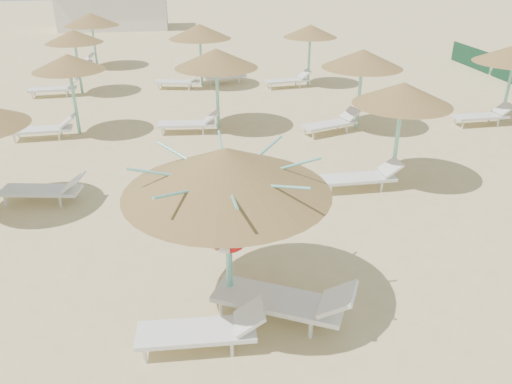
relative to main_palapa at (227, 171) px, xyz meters
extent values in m
plane|color=#D4BA81|center=(0.42, -0.29, -2.56)|extent=(120.00, 120.00, 0.00)
cylinder|color=#76CCBC|center=(0.00, 0.00, -1.33)|extent=(0.11, 0.11, 2.46)
cone|color=olive|center=(0.00, 0.00, 0.02)|extent=(3.28, 3.28, 0.74)
cylinder|color=#76CCBC|center=(0.00, 0.00, -0.25)|extent=(0.20, 0.20, 0.12)
cylinder|color=#76CCBC|center=(0.76, 0.00, -0.03)|extent=(1.48, 0.04, 0.37)
cylinder|color=#76CCBC|center=(0.53, 0.54, -0.03)|extent=(1.08, 1.08, 0.37)
cylinder|color=#76CCBC|center=(0.00, 0.76, -0.03)|extent=(0.04, 1.48, 0.37)
cylinder|color=#76CCBC|center=(-0.53, 0.54, -0.03)|extent=(1.08, 1.08, 0.37)
cylinder|color=#76CCBC|center=(-0.76, 0.00, -0.03)|extent=(1.48, 0.04, 0.37)
cylinder|color=#76CCBC|center=(-0.53, -0.53, -0.03)|extent=(1.08, 1.08, 0.37)
cylinder|color=#76CCBC|center=(0.00, -0.75, -0.03)|extent=(0.04, 1.48, 0.37)
cylinder|color=#76CCBC|center=(0.53, -0.53, -0.03)|extent=(1.08, 1.08, 0.37)
torus|color=red|center=(0.00, -0.10, -1.07)|extent=(0.70, 0.15, 0.70)
cylinder|color=silver|center=(-1.40, -1.19, -2.42)|extent=(0.06, 0.06, 0.27)
cylinder|color=silver|center=(-1.38, -0.70, -2.42)|extent=(0.06, 0.06, 0.27)
cylinder|color=silver|center=(-0.09, -1.24, -2.42)|extent=(0.06, 0.06, 0.27)
cylinder|color=silver|center=(-0.08, -0.75, -2.42)|extent=(0.06, 0.06, 0.27)
cube|color=silver|center=(-0.62, -0.97, -2.25)|extent=(1.86, 0.67, 0.08)
cube|color=silver|center=(0.20, -1.00, -2.02)|extent=(0.49, 0.60, 0.35)
cylinder|color=silver|center=(-0.19, -0.31, -2.40)|extent=(0.07, 0.07, 0.32)
cylinder|color=silver|center=(0.07, 0.20, -2.40)|extent=(0.07, 0.07, 0.32)
cylinder|color=silver|center=(1.19, -1.01, -2.40)|extent=(0.07, 0.07, 0.32)
cylinder|color=silver|center=(1.45, -0.50, -2.40)|extent=(0.07, 0.07, 0.32)
cube|color=silver|center=(0.76, -0.47, -2.19)|extent=(2.26, 1.61, 0.09)
cube|color=silver|center=(1.63, -0.91, -1.92)|extent=(0.81, 0.86, 0.42)
cylinder|color=silver|center=(-5.03, 4.48, -2.42)|extent=(0.06, 0.06, 0.28)
cylinder|color=silver|center=(-4.95, 4.97, -2.42)|extent=(0.06, 0.06, 0.28)
cylinder|color=silver|center=(-3.70, 4.25, -2.42)|extent=(0.06, 0.06, 0.28)
cylinder|color=silver|center=(-3.62, 4.74, -2.42)|extent=(0.06, 0.06, 0.28)
cube|color=silver|center=(-4.20, 4.59, -2.24)|extent=(1.98, 0.94, 0.08)
cube|color=silver|center=(-3.36, 4.44, -2.00)|extent=(0.58, 0.67, 0.36)
cylinder|color=#76CCBC|center=(-4.18, 9.73, -1.41)|extent=(0.11, 0.11, 2.30)
cone|color=olive|center=(-4.18, 9.73, -0.18)|extent=(2.29, 2.29, 0.52)
cylinder|color=#76CCBC|center=(-4.18, 9.73, -0.41)|extent=(0.20, 0.20, 0.12)
cylinder|color=silver|center=(-6.06, 9.03, -2.42)|extent=(0.06, 0.06, 0.28)
cylinder|color=silver|center=(-6.09, 9.53, -2.42)|extent=(0.06, 0.06, 0.28)
cylinder|color=silver|center=(-4.72, 9.11, -2.42)|extent=(0.06, 0.06, 0.28)
cylinder|color=silver|center=(-4.74, 9.61, -2.42)|extent=(0.06, 0.06, 0.28)
cube|color=silver|center=(-5.28, 9.33, -2.24)|extent=(1.93, 0.72, 0.08)
cube|color=silver|center=(-4.43, 9.37, -2.00)|extent=(0.52, 0.63, 0.36)
cylinder|color=#76CCBC|center=(-4.96, 15.09, -1.41)|extent=(0.11, 0.11, 2.30)
cone|color=olive|center=(-4.96, 15.09, -0.18)|extent=(2.34, 2.34, 0.53)
cylinder|color=#76CCBC|center=(-4.96, 15.09, -0.41)|extent=(0.20, 0.20, 0.12)
cylinder|color=silver|center=(-6.84, 14.39, -2.42)|extent=(0.06, 0.06, 0.28)
cylinder|color=silver|center=(-6.87, 14.89, -2.42)|extent=(0.06, 0.06, 0.28)
cylinder|color=silver|center=(-5.49, 14.48, -2.42)|extent=(0.06, 0.06, 0.28)
cylinder|color=silver|center=(-5.52, 14.97, -2.42)|extent=(0.06, 0.06, 0.28)
cube|color=silver|center=(-6.06, 14.69, -2.24)|extent=(1.93, 0.74, 0.08)
cube|color=silver|center=(-5.21, 14.74, -2.00)|extent=(0.52, 0.63, 0.36)
cylinder|color=#76CCBC|center=(0.52, 9.65, -1.41)|extent=(0.11, 0.11, 2.30)
cone|color=olive|center=(0.52, 9.65, -0.17)|extent=(2.76, 2.76, 0.62)
cylinder|color=#76CCBC|center=(0.52, 9.65, -0.41)|extent=(0.20, 0.20, 0.12)
cylinder|color=silver|center=(-1.39, 9.06, -2.42)|extent=(0.06, 0.06, 0.28)
cylinder|color=silver|center=(-1.36, 9.55, -2.42)|extent=(0.06, 0.06, 0.28)
cylinder|color=silver|center=(-0.05, 8.96, -2.42)|extent=(0.06, 0.06, 0.28)
cylinder|color=silver|center=(-0.01, 9.46, -2.42)|extent=(0.06, 0.06, 0.28)
cube|color=silver|center=(-0.58, 9.25, -2.24)|extent=(1.94, 0.76, 0.08)
cube|color=silver|center=(0.27, 9.19, -2.00)|extent=(0.53, 0.63, 0.36)
cylinder|color=#76CCBC|center=(0.24, 15.63, -1.41)|extent=(0.11, 0.11, 2.30)
cone|color=olive|center=(0.24, 15.63, -0.17)|extent=(2.73, 2.73, 0.61)
cylinder|color=#76CCBC|center=(0.24, 15.63, -0.41)|extent=(0.20, 0.20, 0.12)
cylinder|color=silver|center=(-1.70, 15.15, -2.42)|extent=(0.06, 0.06, 0.28)
cylinder|color=silver|center=(-1.59, 15.64, -2.42)|extent=(0.06, 0.06, 0.28)
cylinder|color=silver|center=(-0.38, 14.87, -2.42)|extent=(0.06, 0.06, 0.28)
cylinder|color=silver|center=(-0.27, 15.36, -2.42)|extent=(0.06, 0.06, 0.28)
cube|color=silver|center=(-0.86, 15.23, -2.24)|extent=(1.99, 1.00, 0.08)
cube|color=silver|center=(-0.03, 15.05, -2.00)|extent=(0.60, 0.69, 0.36)
cylinder|color=silver|center=(0.61, 15.52, -2.42)|extent=(0.06, 0.06, 0.28)
cylinder|color=silver|center=(0.50, 16.00, -2.42)|extent=(0.06, 0.06, 0.28)
cylinder|color=silver|center=(1.93, 15.79, -2.42)|extent=(0.06, 0.06, 0.28)
cylinder|color=silver|center=(1.82, 16.28, -2.42)|extent=(0.06, 0.06, 0.28)
cube|color=silver|center=(1.34, 15.93, -2.24)|extent=(1.99, 1.00, 0.08)
cube|color=silver|center=(2.17, 16.10, -2.00)|extent=(0.60, 0.69, 0.36)
cylinder|color=#76CCBC|center=(4.82, 4.57, -1.41)|extent=(0.11, 0.11, 2.30)
cone|color=olive|center=(4.82, 4.57, -0.17)|extent=(2.49, 2.49, 0.56)
cylinder|color=#76CCBC|center=(4.82, 4.57, -0.41)|extent=(0.20, 0.20, 0.12)
cylinder|color=silver|center=(2.92, 3.91, -2.42)|extent=(0.06, 0.06, 0.28)
cylinder|color=silver|center=(2.91, 4.41, -2.42)|extent=(0.06, 0.06, 0.28)
cylinder|color=silver|center=(4.27, 3.93, -2.42)|extent=(0.06, 0.06, 0.28)
cylinder|color=silver|center=(4.26, 4.43, -2.42)|extent=(0.06, 0.06, 0.28)
cube|color=silver|center=(3.72, 4.17, -2.24)|extent=(1.91, 0.66, 0.08)
cube|color=silver|center=(4.57, 4.19, -2.00)|extent=(0.50, 0.61, 0.36)
cylinder|color=#76CCBC|center=(5.27, 8.91, -1.41)|extent=(0.11, 0.11, 2.30)
cone|color=olive|center=(5.27, 8.91, -0.17)|extent=(2.66, 2.66, 0.60)
cylinder|color=#76CCBC|center=(5.27, 8.91, -0.41)|extent=(0.20, 0.20, 0.12)
cylinder|color=silver|center=(3.50, 8.01, -2.42)|extent=(0.06, 0.06, 0.28)
cylinder|color=silver|center=(3.34, 8.48, -2.42)|extent=(0.06, 0.06, 0.28)
cylinder|color=silver|center=(4.78, 8.46, -2.42)|extent=(0.06, 0.06, 0.28)
cylinder|color=silver|center=(4.61, 8.93, -2.42)|extent=(0.06, 0.06, 0.28)
cube|color=silver|center=(4.17, 8.51, -2.24)|extent=(2.00, 1.22, 0.08)
cube|color=silver|center=(4.98, 8.79, -2.00)|extent=(0.66, 0.73, 0.36)
cylinder|color=#76CCBC|center=(5.05, 15.13, -1.41)|extent=(0.11, 0.11, 2.30)
cone|color=olive|center=(5.05, 15.13, -0.18)|extent=(2.36, 2.36, 0.53)
cylinder|color=#76CCBC|center=(5.05, 15.13, -0.41)|extent=(0.20, 0.20, 0.12)
cylinder|color=silver|center=(3.19, 14.38, -2.42)|extent=(0.06, 0.06, 0.28)
cylinder|color=silver|center=(3.12, 14.87, -2.42)|extent=(0.06, 0.06, 0.28)
cylinder|color=silver|center=(4.53, 14.56, -2.42)|extent=(0.06, 0.06, 0.28)
cylinder|color=silver|center=(4.46, 15.06, -2.42)|extent=(0.06, 0.06, 0.28)
cube|color=silver|center=(3.95, 14.73, -2.24)|extent=(1.97, 0.87, 0.08)
cube|color=silver|center=(4.79, 14.85, -2.00)|extent=(0.56, 0.66, 0.36)
cylinder|color=#76CCBC|center=(10.78, 8.99, -1.41)|extent=(0.11, 0.11, 2.30)
cylinder|color=silver|center=(8.89, 8.31, -2.42)|extent=(0.06, 0.06, 0.28)
cylinder|color=silver|center=(8.87, 8.81, -2.42)|extent=(0.06, 0.06, 0.28)
cylinder|color=silver|center=(10.24, 8.36, -2.42)|extent=(0.06, 0.06, 0.28)
cylinder|color=silver|center=(10.22, 8.86, -2.42)|extent=(0.06, 0.06, 0.28)
cube|color=silver|center=(9.68, 8.59, -2.24)|extent=(1.92, 0.69, 0.08)
cube|color=silver|center=(10.53, 8.62, -2.00)|extent=(0.51, 0.62, 0.36)
cylinder|color=#76CCBC|center=(-5.06, 20.50, -1.41)|extent=(0.11, 0.11, 2.30)
cone|color=olive|center=(-5.06, 20.50, -0.17)|extent=(2.75, 2.75, 0.62)
cylinder|color=#76CCBC|center=(-5.06, 20.50, -0.41)|extent=(0.20, 0.20, 0.12)
cylinder|color=silver|center=(-6.85, 19.62, -2.42)|extent=(0.06, 0.06, 0.28)
cylinder|color=silver|center=(-7.00, 20.10, -2.42)|extent=(0.06, 0.06, 0.28)
cylinder|color=silver|center=(-5.56, 20.02, -2.42)|extent=(0.06, 0.06, 0.28)
cylinder|color=silver|center=(-5.71, 20.50, -2.42)|extent=(0.06, 0.06, 0.28)
cube|color=silver|center=(-6.16, 20.10, -2.24)|extent=(2.00, 1.16, 0.08)
cube|color=silver|center=(-5.35, 20.35, -2.00)|extent=(0.64, 0.72, 0.36)
cube|color=silver|center=(-5.58, 34.71, -1.06)|extent=(8.00, 4.00, 3.00)
cube|color=#17462F|center=(14.42, 17.71, -2.06)|extent=(0.08, 3.80, 1.00)
cylinder|color=#76CCBC|center=(14.42, 15.81, -2.01)|extent=(0.08, 0.08, 1.10)
camera|label=1|loc=(-0.55, -7.00, 3.08)|focal=35.00mm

